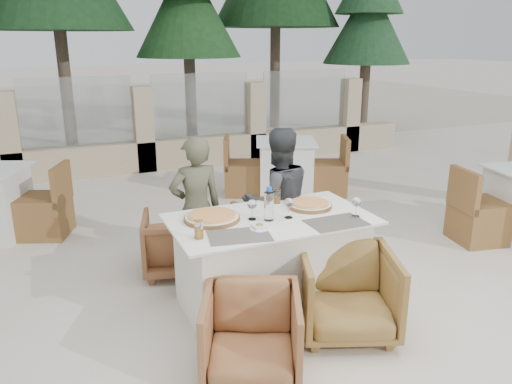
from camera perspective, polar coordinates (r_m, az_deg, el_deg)
name	(u,v)px	position (r m, az deg, el deg)	size (l,w,h in m)	color
ground	(261,303)	(4.30, 0.56, -12.61)	(80.00, 80.00, 0.00)	beige
sand_patch	(91,105)	(17.60, -18.38, 9.37)	(30.00, 16.00, 0.01)	beige
perimeter_wall_far	(143,123)	(8.45, -12.76, 7.68)	(10.00, 0.34, 1.60)	#C3AE89
pine_centre	(188,20)	(11.03, -7.81, 18.93)	(2.20, 2.20, 5.00)	#204A20
pine_far_right	(368,33)	(12.14, 12.63, 17.33)	(1.98, 1.98, 4.50)	#224C28
dining_table	(270,262)	(4.11, 1.66, -8.02)	(1.60, 0.90, 0.77)	white
placemat_near_left	(239,236)	(3.61, -1.91, -5.02)	(0.45, 0.30, 0.00)	#625E54
placemat_near_right	(336,222)	(3.91, 9.15, -3.46)	(0.45, 0.30, 0.00)	#56534A
pizza_left	(212,217)	(3.92, -5.06, -2.82)	(0.44, 0.44, 0.06)	#CC521B
pizza_right	(310,205)	(4.22, 6.15, -1.44)	(0.37, 0.37, 0.05)	#CE561C
water_bottle	(269,204)	(3.87, 1.49, -1.34)	(0.08, 0.08, 0.27)	#BDD7F8
wine_glass_centre	(252,208)	(3.90, -0.45, -1.88)	(0.08, 0.08, 0.18)	white
wine_glass_near	(289,207)	(3.94, 3.77, -1.70)	(0.08, 0.08, 0.18)	silver
wine_glass_corner	(356,206)	(4.03, 11.38, -1.56)	(0.08, 0.08, 0.18)	white
beer_glass_left	(199,230)	(3.57, -6.55, -4.28)	(0.07, 0.07, 0.13)	orange
beer_glass_right	(277,196)	(4.29, 2.39, -0.46)	(0.06, 0.06, 0.13)	#C06C1B
olive_dish	(260,226)	(3.72, 0.42, -3.96)	(0.11, 0.11, 0.04)	white
armchair_far_left	(177,243)	(4.78, -9.01, -5.74)	(0.62, 0.64, 0.58)	brown
armchair_far_right	(279,230)	(4.93, 2.70, -4.39)	(0.69, 0.71, 0.65)	brown
armchair_near_left	(252,335)	(3.36, -0.50, -16.04)	(0.62, 0.64, 0.58)	#965F36
armchair_near_right	(347,293)	(3.84, 10.36, -11.23)	(0.69, 0.71, 0.65)	olive
diner_left	(196,208)	(4.53, -6.87, -1.87)	(0.48, 0.32, 1.33)	#53543D
diner_right	(278,202)	(4.59, 2.50, -1.18)	(0.67, 0.52, 1.38)	#383A3D
bg_table_b	(285,167)	(7.07, 3.39, 2.82)	(1.64, 0.82, 0.77)	white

